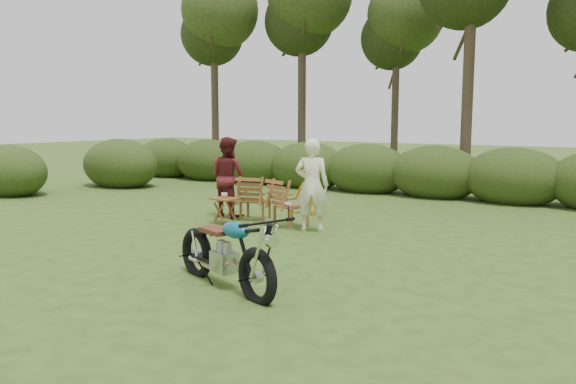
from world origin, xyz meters
The scene contains 10 objects.
ground centered at (0.00, 0.00, 0.00)m, with size 80.00×80.00×0.00m, color #2E4617.
tree_line centered at (0.50, 9.74, 3.81)m, with size 22.52×11.62×8.14m.
motorcycle centered at (0.45, -0.44, 0.00)m, with size 2.02×0.77×1.15m, color #0E8ABB, non-canonical shape.
lawn_chair_right centered at (-1.03, 3.42, 0.00)m, with size 0.64×0.64×0.93m, color brown, non-canonical shape.
lawn_chair_left centered at (-2.05, 3.63, 0.00)m, with size 0.62×0.62×0.91m, color #5D3417, non-canonical shape.
side_table centered at (-2.25, 2.87, 0.26)m, with size 0.51×0.43×0.52m, color brown, non-canonical shape.
cup centered at (-2.29, 2.91, 0.57)m, with size 0.13×0.13×0.10m, color beige.
adult_a centered at (-0.43, 3.20, 0.00)m, with size 0.63×0.41×1.73m, color #F6F0CA.
adult_b centered at (-2.71, 3.55, 0.00)m, with size 0.83×0.65×1.71m, color #54181A.
child centered at (-1.37, 4.75, 0.00)m, with size 0.72×0.41×1.11m, color orange.
Camera 1 is at (4.83, -5.74, 2.10)m, focal length 35.00 mm.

